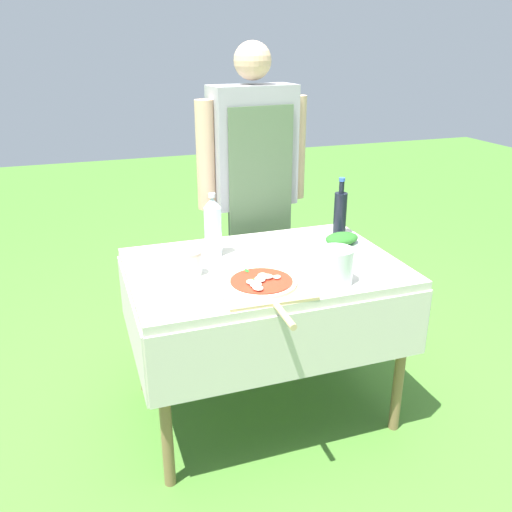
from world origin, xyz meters
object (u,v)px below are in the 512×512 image
object	(u,v)px
prep_table	(264,284)
person_cook	(253,177)
water_bottle	(213,226)
sauce_jar	(191,264)
herb_container	(342,239)
plate_stack	(279,254)
mixing_tub	(336,266)
oil_bottle	(340,212)
pizza_on_peel	(262,285)

from	to	relation	value
prep_table	person_cook	size ratio (longest dim) A/B	0.71
water_bottle	sauce_jar	world-z (taller)	water_bottle
herb_container	plate_stack	xyz separation A→B (m)	(-0.33, -0.05, -0.01)
water_bottle	mixing_tub	distance (m)	0.57
plate_stack	oil_bottle	bearing A→B (deg)	25.89
oil_bottle	person_cook	bearing A→B (deg)	127.25
water_bottle	mixing_tub	size ratio (longest dim) A/B	2.02
person_cook	pizza_on_peel	size ratio (longest dim) A/B	3.13
person_cook	plate_stack	world-z (taller)	person_cook
oil_bottle	water_bottle	world-z (taller)	same
oil_bottle	mixing_tub	distance (m)	0.57
pizza_on_peel	water_bottle	world-z (taller)	water_bottle
oil_bottle	water_bottle	size ratio (longest dim) A/B	1.00
pizza_on_peel	mixing_tub	size ratio (longest dim) A/B	3.71
prep_table	water_bottle	size ratio (longest dim) A/B	4.08
pizza_on_peel	plate_stack	bearing A→B (deg)	58.94
pizza_on_peel	water_bottle	bearing A→B (deg)	103.79
pizza_on_peel	plate_stack	world-z (taller)	pizza_on_peel
pizza_on_peel	plate_stack	size ratio (longest dim) A/B	1.98
prep_table	person_cook	bearing A→B (deg)	75.13
oil_bottle	plate_stack	bearing A→B (deg)	-154.11
mixing_tub	plate_stack	world-z (taller)	mixing_tub
prep_table	oil_bottle	size ratio (longest dim) A/B	4.08
oil_bottle	plate_stack	world-z (taller)	oil_bottle
water_bottle	plate_stack	size ratio (longest dim) A/B	1.08
herb_container	water_bottle	bearing A→B (deg)	173.49
prep_table	mixing_tub	size ratio (longest dim) A/B	8.22
person_cook	mixing_tub	xyz separation A→B (m)	(0.03, -0.89, -0.15)
oil_bottle	water_bottle	distance (m)	0.64
plate_stack	sauce_jar	size ratio (longest dim) A/B	2.64
person_cook	pizza_on_peel	bearing A→B (deg)	67.37
person_cook	water_bottle	xyz separation A→B (m)	(-0.34, -0.46, -0.09)
oil_bottle	water_bottle	xyz separation A→B (m)	(-0.64, -0.07, 0.02)
oil_bottle	water_bottle	bearing A→B (deg)	-173.89
person_cook	plate_stack	size ratio (longest dim) A/B	6.21
person_cook	mixing_tub	size ratio (longest dim) A/B	11.61
plate_stack	herb_container	bearing A→B (deg)	8.78
prep_table	pizza_on_peel	bearing A→B (deg)	-111.41
water_bottle	plate_stack	world-z (taller)	water_bottle
pizza_on_peel	herb_container	size ratio (longest dim) A/B	2.41
prep_table	sauce_jar	size ratio (longest dim) A/B	11.59
mixing_tub	plate_stack	distance (m)	0.33
plate_stack	person_cook	bearing A→B (deg)	82.07
herb_container	sauce_jar	distance (m)	0.73
herb_container	prep_table	bearing A→B (deg)	-166.49
herb_container	sauce_jar	size ratio (longest dim) A/B	2.17
prep_table	pizza_on_peel	size ratio (longest dim) A/B	2.22
person_cook	herb_container	bearing A→B (deg)	108.74
oil_bottle	plate_stack	xyz separation A→B (m)	(-0.38, -0.19, -0.09)
herb_container	sauce_jar	world-z (taller)	sauce_jar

